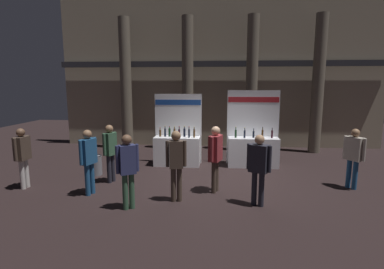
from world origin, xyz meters
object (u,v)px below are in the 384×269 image
(visitor_4, at_px, (89,157))
(visitor_9, at_px, (110,149))
(visitor_1, at_px, (128,166))
(exhibitor_booth_1, at_px, (253,148))
(exhibitor_booth_0, at_px, (177,148))
(visitor_5, at_px, (215,153))
(visitor_6, at_px, (22,153))
(visitor_7, at_px, (354,153))
(trash_bin, at_px, (96,165))
(visitor_8, at_px, (259,163))
(visitor_2, at_px, (176,161))

(visitor_4, distance_m, visitor_9, 1.02)
(visitor_1, relative_size, visitor_4, 1.02)
(exhibitor_booth_1, height_order, visitor_4, exhibitor_booth_1)
(exhibitor_booth_0, bearing_deg, visitor_5, -62.56)
(visitor_6, height_order, visitor_7, visitor_6)
(visitor_6, xyz_separation_m, visitor_7, (8.68, 0.74, 0.00))
(visitor_4, bearing_deg, trash_bin, 35.28)
(visitor_1, height_order, visitor_9, visitor_1)
(exhibitor_booth_1, xyz_separation_m, visitor_7, (2.38, -2.06, 0.35))
(visitor_1, height_order, visitor_8, visitor_1)
(exhibitor_booth_0, xyz_separation_m, visitor_1, (-0.57, -3.82, 0.38))
(visitor_4, distance_m, visitor_5, 3.17)
(visitor_2, relative_size, visitor_4, 1.03)
(visitor_5, height_order, visitor_9, visitor_5)
(trash_bin, xyz_separation_m, visitor_5, (3.66, -1.17, 0.73))
(trash_bin, bearing_deg, visitor_9, -41.41)
(exhibitor_booth_1, bearing_deg, visitor_4, -144.68)
(exhibitor_booth_0, relative_size, visitor_1, 1.44)
(visitor_7, bearing_deg, visitor_6, -118.46)
(visitor_4, bearing_deg, visitor_9, 6.73)
(exhibitor_booth_1, relative_size, trash_bin, 4.17)
(visitor_9, bearing_deg, exhibitor_booth_0, -17.51)
(visitor_6, distance_m, visitor_7, 8.71)
(exhibitor_booth_0, relative_size, visitor_9, 1.48)
(visitor_1, bearing_deg, visitor_4, 115.58)
(visitor_1, distance_m, visitor_9, 2.08)
(exhibitor_booth_0, bearing_deg, visitor_4, -120.87)
(exhibitor_booth_1, relative_size, visitor_7, 1.58)
(visitor_1, bearing_deg, visitor_9, 88.74)
(visitor_4, bearing_deg, visitor_1, -105.68)
(visitor_1, bearing_deg, visitor_6, 129.34)
(exhibitor_booth_1, bearing_deg, visitor_1, -128.81)
(visitor_5, distance_m, visitor_7, 3.66)
(visitor_2, distance_m, visitor_5, 1.15)
(trash_bin, xyz_separation_m, visitor_9, (0.72, -0.63, 0.66))
(visitor_4, bearing_deg, visitor_2, -79.36)
(exhibitor_booth_0, bearing_deg, visitor_7, -21.82)
(exhibitor_booth_0, distance_m, trash_bin, 2.73)
(visitor_1, xyz_separation_m, visitor_5, (1.90, 1.26, 0.04))
(visitor_2, height_order, visitor_8, visitor_2)
(exhibitor_booth_1, distance_m, visitor_9, 4.69)
(visitor_1, bearing_deg, visitor_5, 2.14)
(trash_bin, distance_m, visitor_4, 1.84)
(visitor_2, height_order, visitor_9, visitor_2)
(visitor_5, bearing_deg, exhibitor_booth_0, -132.75)
(visitor_8, bearing_deg, visitor_7, -122.51)
(exhibitor_booth_1, bearing_deg, visitor_2, -122.52)
(visitor_2, height_order, visitor_7, visitor_2)
(exhibitor_booth_0, relative_size, trash_bin, 3.96)
(visitor_1, distance_m, visitor_8, 2.91)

